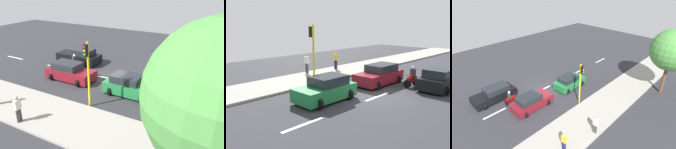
# 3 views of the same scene
# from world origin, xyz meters

# --- Properties ---
(ground_plane) EXTENTS (40.00, 60.00, 0.10)m
(ground_plane) POSITION_xyz_m (0.00, 0.00, -0.05)
(ground_plane) COLOR #2D2D33
(sidewalk) EXTENTS (4.00, 60.00, 0.15)m
(sidewalk) POSITION_xyz_m (7.00, 0.00, 0.07)
(sidewalk) COLOR #9E998E
(sidewalk) RESTS_ON ground
(lane_stripe_far_north) EXTENTS (0.20, 2.40, 0.01)m
(lane_stripe_far_north) POSITION_xyz_m (0.00, -12.00, 0.01)
(lane_stripe_far_north) COLOR white
(lane_stripe_far_north) RESTS_ON ground
(lane_stripe_north) EXTENTS (0.20, 2.40, 0.01)m
(lane_stripe_north) POSITION_xyz_m (0.00, -6.00, 0.01)
(lane_stripe_north) COLOR white
(lane_stripe_north) RESTS_ON ground
(lane_stripe_mid) EXTENTS (0.20, 2.40, 0.01)m
(lane_stripe_mid) POSITION_xyz_m (0.00, 0.00, 0.01)
(lane_stripe_mid) COLOR white
(lane_stripe_mid) RESTS_ON ground
(lane_stripe_south) EXTENTS (0.20, 2.40, 0.01)m
(lane_stripe_south) POSITION_xyz_m (0.00, 6.00, 0.01)
(lane_stripe_south) COLOR white
(lane_stripe_south) RESTS_ON ground
(car_black) EXTENTS (2.33, 4.52, 1.52)m
(car_black) POSITION_xyz_m (-2.16, -4.79, 0.71)
(car_black) COLOR black
(car_black) RESTS_ON ground
(car_maroon) EXTENTS (2.27, 4.23, 1.52)m
(car_maroon) POSITION_xyz_m (1.80, -2.84, 0.71)
(car_maroon) COLOR maroon
(car_maroon) RESTS_ON ground
(car_green) EXTENTS (2.27, 3.83, 1.52)m
(car_green) POSITION_xyz_m (1.83, 2.78, 0.71)
(car_green) COLOR #1E7238
(car_green) RESTS_ON ground
(motorcycle) EXTENTS (0.60, 1.30, 1.53)m
(motorcycle) POSITION_xyz_m (-0.34, -3.93, 0.64)
(motorcycle) COLOR black
(motorcycle) RESTS_ON ground
(pedestrian_near_signal) EXTENTS (0.40, 0.24, 1.69)m
(pedestrian_near_signal) POSITION_xyz_m (8.56, -1.25, 1.06)
(pedestrian_near_signal) COLOR #3F3F3F
(pedestrian_near_signal) RESTS_ON sidewalk
(traffic_light_corner) EXTENTS (0.49, 0.24, 4.50)m
(traffic_light_corner) POSITION_xyz_m (4.85, 1.19, 2.93)
(traffic_light_corner) COLOR yellow
(traffic_light_corner) RESTS_ON ground
(street_tree_south) EXTENTS (4.39, 4.39, 7.37)m
(street_tree_south) POSITION_xyz_m (10.18, 9.32, 5.16)
(street_tree_south) COLOR brown
(street_tree_south) RESTS_ON ground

